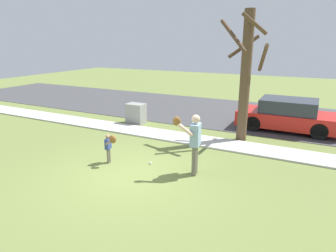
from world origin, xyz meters
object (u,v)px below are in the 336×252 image
object	(u,v)px
baseball	(150,163)
utility_cabinet	(136,114)
person_adult	(194,139)
person_child	(110,144)
street_tree_near	(246,73)
parked_hatchback_red	(287,115)

from	to	relation	value
baseball	utility_cabinet	xyz separation A→B (m)	(-2.93, 3.76, 0.42)
person_adult	baseball	xyz separation A→B (m)	(-1.44, 0.07, -1.03)
utility_cabinet	baseball	bearing A→B (deg)	-52.01
person_adult	person_child	world-z (taller)	person_adult
baseball	street_tree_near	bearing A→B (deg)	61.51
person_child	utility_cabinet	xyz separation A→B (m)	(-1.82, 4.27, -0.18)
utility_cabinet	person_child	bearing A→B (deg)	-66.93
parked_hatchback_red	utility_cabinet	bearing A→B (deg)	-162.83
person_child	street_tree_near	size ratio (longest dim) A/B	0.21
person_adult	street_tree_near	distance (m)	3.95
street_tree_near	parked_hatchback_red	size ratio (longest dim) A/B	1.18
baseball	utility_cabinet	bearing A→B (deg)	127.99
baseball	parked_hatchback_red	world-z (taller)	parked_hatchback_red
baseball	utility_cabinet	distance (m)	4.79
utility_cabinet	parked_hatchback_red	size ratio (longest dim) A/B	0.23
person_child	parked_hatchback_red	distance (m)	7.65
utility_cabinet	street_tree_near	bearing A→B (deg)	-2.16
person_child	baseball	bearing A→B (deg)	15.56
person_adult	utility_cabinet	size ratio (longest dim) A/B	1.90
baseball	person_adult	bearing A→B (deg)	-2.74
parked_hatchback_red	street_tree_near	bearing A→B (deg)	-123.49
person_adult	utility_cabinet	xyz separation A→B (m)	(-4.38, 3.83, -0.61)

